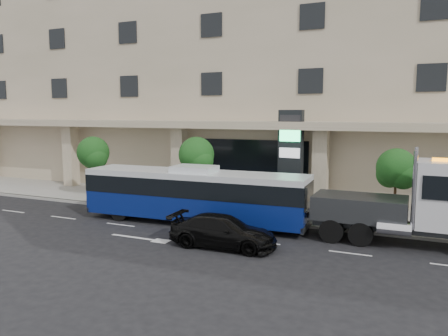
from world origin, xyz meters
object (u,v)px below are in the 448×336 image
object	(u,v)px
city_bus	(195,194)
black_sedan	(223,231)
signage_pylon	(290,158)
tow_truck	(419,207)

from	to	relation	value
city_bus	black_sedan	bearing A→B (deg)	-48.51
black_sedan	signage_pylon	world-z (taller)	signage_pylon
tow_truck	signage_pylon	size ratio (longest dim) A/B	1.61
tow_truck	black_sedan	world-z (taller)	tow_truck
signage_pylon	city_bus	bearing A→B (deg)	-119.63
tow_truck	black_sedan	xyz separation A→B (m)	(-8.02, -3.60, -1.10)
tow_truck	black_sedan	distance (m)	8.86
tow_truck	signage_pylon	distance (m)	9.02
city_bus	signage_pylon	xyz separation A→B (m)	(3.85, 5.42, 1.60)
city_bus	signage_pylon	size ratio (longest dim) A/B	2.08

